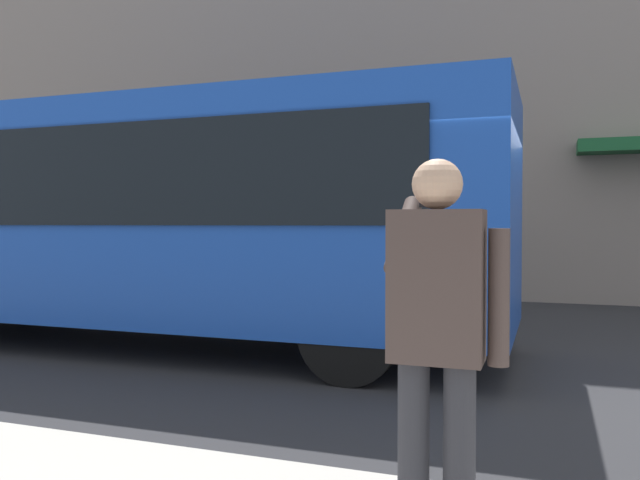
# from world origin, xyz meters

# --- Properties ---
(ground_plane) EXTENTS (60.00, 60.00, 0.00)m
(ground_plane) POSITION_xyz_m (0.00, 0.00, 0.00)
(ground_plane) COLOR #2B2B2D
(building_facade_far) EXTENTS (28.00, 1.55, 12.00)m
(building_facade_far) POSITION_xyz_m (-0.02, -6.80, 5.99)
(building_facade_far) COLOR gray
(building_facade_far) RESTS_ON ground_plane
(red_bus) EXTENTS (9.05, 2.54, 3.08)m
(red_bus) POSITION_xyz_m (4.01, -0.01, 1.68)
(red_bus) COLOR #1947AD
(red_bus) RESTS_ON ground_plane
(pedestrian_photographer) EXTENTS (0.53, 0.52, 1.70)m
(pedestrian_photographer) POSITION_xyz_m (-0.38, 4.22, 1.14)
(pedestrian_photographer) COLOR #2D2D33
(pedestrian_photographer) RESTS_ON sidewalk_curb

